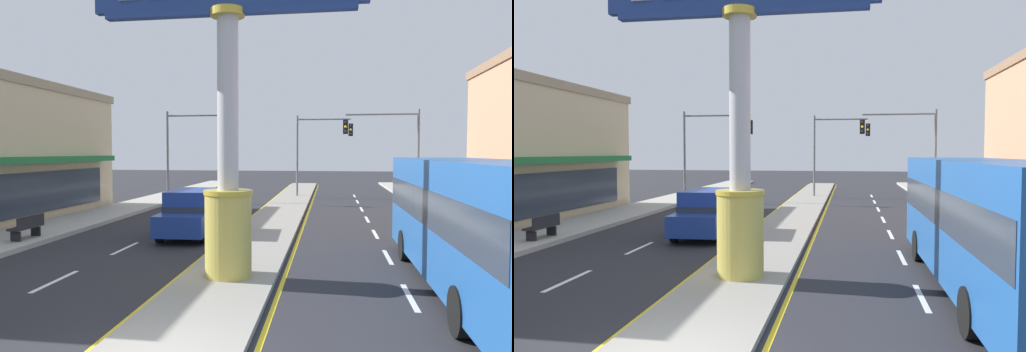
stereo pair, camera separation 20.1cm
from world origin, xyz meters
TOP-DOWN VIEW (x-y plane):
  - median_strip at (0.00, 18.00)m, footprint 2.54×52.00m
  - sidewalk_left at (-9.36, 16.00)m, footprint 2.97×60.00m
  - sidewalk_right at (9.36, 16.00)m, footprint 2.97×60.00m
  - lane_markings at (-0.00, 16.65)m, footprint 9.28×52.00m
  - district_sign at (-0.00, 5.53)m, footprint 7.25×1.31m
  - traffic_light_left_side at (-6.51, 24.25)m, footprint 4.86×0.46m
  - traffic_light_right_side at (6.51, 25.05)m, footprint 4.86×0.46m
  - traffic_light_median_far at (1.70, 29.25)m, footprint 4.20×0.46m
  - bus_near_right_lane at (6.22, 5.35)m, footprint 2.65×11.22m
  - suv_far_right_lane at (-2.92, 11.99)m, footprint 2.12×4.68m
  - street_bench at (-8.60, 9.51)m, footprint 0.48×1.60m

SIDE VIEW (x-z plane):
  - lane_markings at x=0.00m, z-range 0.00..0.01m
  - median_strip at x=0.00m, z-range 0.00..0.14m
  - sidewalk_left at x=-9.36m, z-range 0.00..0.18m
  - sidewalk_right at x=9.36m, z-range 0.00..0.18m
  - street_bench at x=-8.60m, z-range 0.21..1.09m
  - suv_far_right_lane at x=-2.92m, z-range 0.03..1.93m
  - bus_near_right_lane at x=6.22m, z-range 0.24..3.50m
  - traffic_light_median_far at x=1.70m, z-range 1.09..7.29m
  - traffic_light_left_side at x=-6.51m, z-range 1.15..7.35m
  - traffic_light_right_side at x=6.51m, z-range 1.15..7.35m
  - district_sign at x=0.00m, z-range 0.20..8.76m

